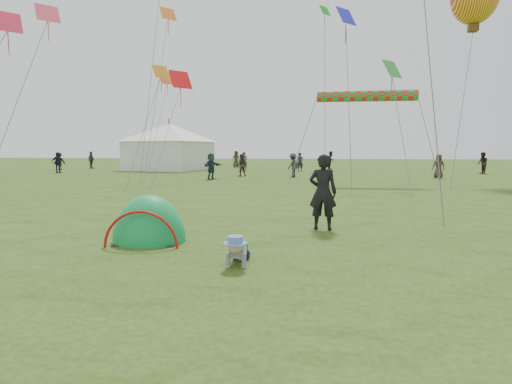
# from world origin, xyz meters

# --- Properties ---
(ground) EXTENTS (140.00, 140.00, 0.00)m
(ground) POSITION_xyz_m (0.00, 0.00, 0.00)
(ground) COLOR #1C4815
(crawling_toddler) EXTENTS (0.52, 0.74, 0.57)m
(crawling_toddler) POSITION_xyz_m (0.48, 0.32, 0.28)
(crawling_toddler) COLOR black
(crawling_toddler) RESTS_ON ground
(popup_tent) EXTENTS (1.68, 1.43, 2.04)m
(popup_tent) POSITION_xyz_m (-1.72, 1.81, 0.00)
(popup_tent) COLOR #0C8640
(popup_tent) RESTS_ON ground
(standing_adult) EXTENTS (0.75, 0.56, 1.87)m
(standing_adult) POSITION_xyz_m (2.04, 3.57, 0.93)
(standing_adult) COLOR black
(standing_adult) RESTS_ON ground
(event_marquee) EXTENTS (7.99, 7.99, 4.58)m
(event_marquee) POSITION_xyz_m (-11.12, 29.67, 2.29)
(event_marquee) COLOR white
(event_marquee) RESTS_ON ground
(crowd_person_0) EXTENTS (0.66, 0.50, 1.62)m
(crowd_person_0) POSITION_xyz_m (1.02, 28.82, 0.81)
(crowd_person_0) COLOR black
(crowd_person_0) RESTS_ON ground
(crowd_person_1) EXTENTS (0.66, 0.84, 1.71)m
(crowd_person_1) POSITION_xyz_m (15.22, 26.85, 0.86)
(crowd_person_1) COLOR black
(crowd_person_1) RESTS_ON ground
(crowd_person_2) EXTENTS (0.86, 1.07, 1.70)m
(crowd_person_2) POSITION_xyz_m (-18.48, 23.81, 0.85)
(crowd_person_2) COLOR #1B222B
(crowd_person_2) RESTS_ON ground
(crowd_person_3) EXTENTS (1.10, 1.20, 1.62)m
(crowd_person_3) POSITION_xyz_m (-20.96, 27.79, 0.81)
(crowd_person_3) COLOR black
(crowd_person_3) RESTS_ON ground
(crowd_person_4) EXTENTS (0.83, 0.58, 1.61)m
(crowd_person_4) POSITION_xyz_m (10.42, 21.89, 0.81)
(crowd_person_4) COLOR #3B2B23
(crowd_person_4) RESTS_ON ground
(crowd_person_5) EXTENTS (1.16, 1.63, 1.70)m
(crowd_person_5) POSITION_xyz_m (-4.49, 18.83, 0.85)
(crowd_person_5) COLOR #2A3741
(crowd_person_5) RESTS_ON ground
(crowd_person_7) EXTENTS (0.93, 1.03, 1.72)m
(crowd_person_7) POSITION_xyz_m (3.89, 32.55, 0.86)
(crowd_person_7) COLOR #2A211E
(crowd_person_7) RESTS_ON ground
(crowd_person_8) EXTENTS (0.84, 1.00, 1.60)m
(crowd_person_8) POSITION_xyz_m (-9.11, 37.21, 0.80)
(crowd_person_8) COLOR #2F3E49
(crowd_person_8) RESTS_ON ground
(crowd_person_9) EXTENTS (1.09, 1.23, 1.66)m
(crowd_person_9) POSITION_xyz_m (0.65, 21.66, 0.83)
(crowd_person_9) COLOR #313237
(crowd_person_9) RESTS_ON ground
(crowd_person_10) EXTENTS (0.99, 0.81, 1.74)m
(crowd_person_10) POSITION_xyz_m (-5.78, 35.08, 0.87)
(crowd_person_10) COLOR #352C24
(crowd_person_10) RESTS_ON ground
(crowd_person_12) EXTENTS (0.68, 0.52, 1.68)m
(crowd_person_12) POSITION_xyz_m (-4.02, 29.40, 0.84)
(crowd_person_12) COLOR #2E2F38
(crowd_person_12) RESTS_ON ground
(crowd_person_13) EXTENTS (0.89, 0.76, 1.59)m
(crowd_person_13) POSITION_xyz_m (-3.07, 22.04, 0.80)
(crowd_person_13) COLOR #392E25
(crowd_person_13) RESTS_ON ground
(crowd_person_14) EXTENTS (0.42, 0.99, 1.69)m
(crowd_person_14) POSITION_xyz_m (-19.54, 30.74, 0.84)
(crowd_person_14) COLOR #2C4149
(crowd_person_14) RESTS_ON ground
(crowd_person_15) EXTENTS (0.80, 1.15, 1.62)m
(crowd_person_15) POSITION_xyz_m (-11.10, 34.40, 0.81)
(crowd_person_15) COLOR black
(crowd_person_15) RESTS_ON ground
(rainbow_tube_kite) EXTENTS (5.41, 0.64, 0.64)m
(rainbow_tube_kite) POSITION_xyz_m (4.85, 16.80, 4.90)
(rainbow_tube_kite) COLOR red
(diamond_kite_0) EXTENTS (1.37, 1.37, 1.12)m
(diamond_kite_0) POSITION_xyz_m (-6.00, 17.52, 6.12)
(diamond_kite_0) COLOR red
(diamond_kite_1) EXTENTS (1.35, 1.35, 1.10)m
(diamond_kite_1) POSITION_xyz_m (-10.86, 28.84, 8.18)
(diamond_kite_1) COLOR #FA6028
(diamond_kite_3) EXTENTS (1.18, 1.18, 0.96)m
(diamond_kite_3) POSITION_xyz_m (5.96, 15.69, 6.10)
(diamond_kite_3) COLOR green
(diamond_kite_5) EXTENTS (1.16, 1.16, 0.95)m
(diamond_kite_5) POSITION_xyz_m (-11.52, 13.24, 8.82)
(diamond_kite_5) COLOR #F1465B
(diamond_kite_6) EXTENTS (1.25, 1.25, 1.02)m
(diamond_kite_6) POSITION_xyz_m (-12.01, 10.98, 7.74)
(diamond_kite_6) COLOR #EE2444
(diamond_kite_7) EXTENTS (1.14, 1.14, 0.93)m
(diamond_kite_7) POSITION_xyz_m (-7.96, 21.19, 11.18)
(diamond_kite_7) COLOR orange
(diamond_kite_8) EXTENTS (0.91, 0.91, 0.74)m
(diamond_kite_8) POSITION_xyz_m (-6.44, 15.42, 6.21)
(diamond_kite_8) COLOR orange
(diamond_kite_9) EXTENTS (0.84, 0.84, 0.68)m
(diamond_kite_9) POSITION_xyz_m (2.67, 21.55, 11.06)
(diamond_kite_9) COLOR #1E9520
(diamond_kite_10) EXTENTS (1.20, 1.20, 0.98)m
(diamond_kite_10) POSITION_xyz_m (3.58, 16.15, 8.98)
(diamond_kite_10) COLOR #2121D7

